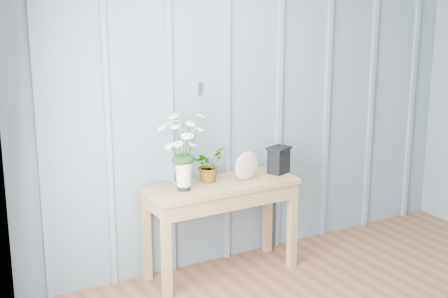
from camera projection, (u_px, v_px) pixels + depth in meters
room_shell at (368, 28)px, 4.25m from camera, size 4.00×4.50×2.50m
sideboard at (221, 197)px, 5.30m from camera, size 1.20×0.45×0.75m
daisy_vase at (183, 141)px, 5.00m from camera, size 0.43×0.33×0.61m
spider_plant at (208, 165)px, 5.27m from camera, size 0.31×0.30×0.27m
felt_disc_vessel at (247, 166)px, 5.31m from camera, size 0.23×0.09×0.23m
carved_box at (279, 160)px, 5.49m from camera, size 0.22×0.19×0.22m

